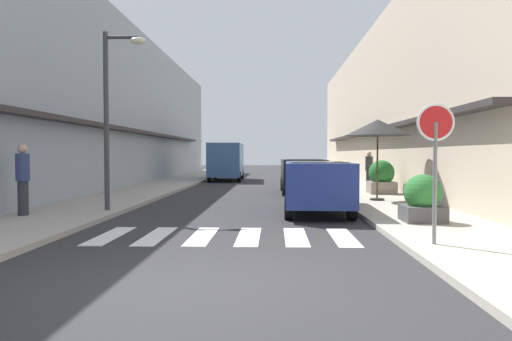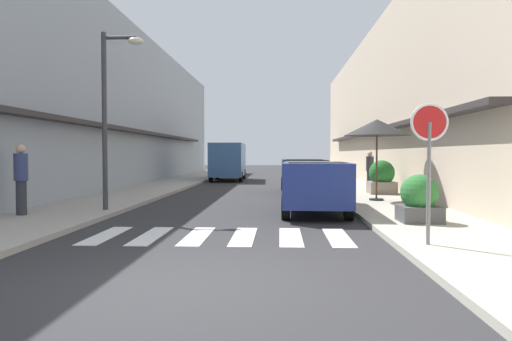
% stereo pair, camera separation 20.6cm
% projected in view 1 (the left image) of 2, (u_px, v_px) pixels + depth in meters
% --- Properties ---
extents(ground_plane, '(96.98, 96.98, 0.00)m').
position_uv_depth(ground_plane, '(254.00, 188.00, 23.59)').
color(ground_plane, '#2B2B2D').
extents(sidewalk_left, '(2.81, 61.71, 0.12)m').
position_uv_depth(sidewalk_left, '(162.00, 186.00, 23.77)').
color(sidewalk_left, '#9E998E').
rests_on(sidewalk_left, ground_plane).
extents(sidewalk_right, '(2.81, 61.71, 0.12)m').
position_uv_depth(sidewalk_right, '(348.00, 187.00, 23.41)').
color(sidewalk_right, '#ADA899').
rests_on(sidewalk_right, ground_plane).
extents(building_row_left, '(5.50, 41.67, 8.20)m').
position_uv_depth(building_row_left, '(94.00, 108.00, 24.99)').
color(building_row_left, '#939EA8').
rests_on(building_row_left, ground_plane).
extents(building_row_right, '(5.50, 41.67, 8.34)m').
position_uv_depth(building_row_right, '(422.00, 106.00, 24.32)').
color(building_row_right, '#C6B299').
rests_on(building_row_right, ground_plane).
extents(crosswalk, '(5.20, 2.20, 0.01)m').
position_uv_depth(crosswalk, '(226.00, 236.00, 9.63)').
color(crosswalk, silver).
rests_on(crosswalk, ground_plane).
extents(parked_car_near, '(1.91, 4.50, 1.47)m').
position_uv_depth(parked_car_near, '(317.00, 181.00, 13.47)').
color(parked_car_near, navy).
rests_on(parked_car_near, ground_plane).
extents(parked_car_mid, '(1.84, 4.30, 1.47)m').
position_uv_depth(parked_car_mid, '(302.00, 172.00, 20.32)').
color(parked_car_mid, black).
rests_on(parked_car_mid, ground_plane).
extents(delivery_van, '(2.11, 5.44, 2.37)m').
position_uv_depth(delivery_van, '(226.00, 158.00, 30.04)').
color(delivery_van, '#33598C').
rests_on(delivery_van, ground_plane).
extents(round_street_sign, '(0.65, 0.07, 2.43)m').
position_uv_depth(round_street_sign, '(435.00, 137.00, 8.14)').
color(round_street_sign, slate).
rests_on(round_street_sign, sidewalk_right).
extents(street_lamp, '(1.19, 0.28, 4.93)m').
position_uv_depth(street_lamp, '(113.00, 101.00, 13.13)').
color(street_lamp, '#38383D').
rests_on(street_lamp, sidewalk_left).
extents(cafe_umbrella, '(2.23, 2.23, 2.73)m').
position_uv_depth(cafe_umbrella, '(378.00, 128.00, 15.95)').
color(cafe_umbrella, '#262626').
rests_on(cafe_umbrella, sidewalk_right).
extents(planter_corner, '(0.90, 0.90, 1.10)m').
position_uv_depth(planter_corner, '(423.00, 199.00, 10.93)').
color(planter_corner, '#4C4C4C').
rests_on(planter_corner, sidewalk_right).
extents(planter_midblock, '(1.03, 1.03, 1.32)m').
position_uv_depth(planter_midblock, '(382.00, 178.00, 18.76)').
color(planter_midblock, gray).
rests_on(planter_midblock, sidewalk_right).
extents(pedestrian_walking_near, '(0.34, 0.34, 1.81)m').
position_uv_depth(pedestrian_walking_near, '(23.00, 178.00, 12.05)').
color(pedestrian_walking_near, '#282B33').
rests_on(pedestrian_walking_near, sidewalk_left).
extents(pedestrian_walking_far, '(0.34, 0.34, 1.69)m').
position_uv_depth(pedestrian_walking_far, '(369.00, 169.00, 21.24)').
color(pedestrian_walking_far, '#282B33').
rests_on(pedestrian_walking_far, sidewalk_right).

